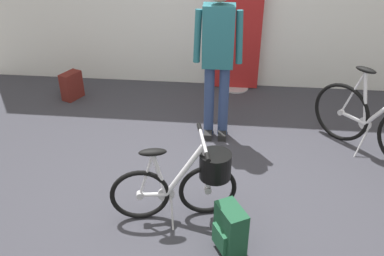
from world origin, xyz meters
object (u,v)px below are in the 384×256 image
object	(u,v)px
handbag_on_floor	(71,86)
folding_bike_foreground	(189,180)
visitor_near_wall	(218,52)
backpack_on_floor	(230,230)
floor_banner_stand	(239,33)

from	to	relation	value
handbag_on_floor	folding_bike_foreground	bearing A→B (deg)	-49.18
visitor_near_wall	backpack_on_floor	size ratio (longest dim) A/B	4.27
floor_banner_stand	handbag_on_floor	size ratio (longest dim) A/B	4.91
visitor_near_wall	handbag_on_floor	bearing A→B (deg)	159.36
folding_bike_foreground	handbag_on_floor	xyz separation A→B (m)	(-1.82, 2.10, -0.19)
folding_bike_foreground	backpack_on_floor	distance (m)	0.53
floor_banner_stand	backpack_on_floor	distance (m)	3.07
folding_bike_foreground	visitor_near_wall	xyz separation A→B (m)	(0.14, 1.37, 0.61)
folding_bike_foreground	handbag_on_floor	size ratio (longest dim) A/B	2.85
folding_bike_foreground	floor_banner_stand	bearing A→B (deg)	82.27
folding_bike_foreground	backpack_on_floor	size ratio (longest dim) A/B	2.60
floor_banner_stand	handbag_on_floor	xyz separation A→B (m)	(-2.18, -0.54, -0.63)
floor_banner_stand	folding_bike_foreground	size ratio (longest dim) A/B	1.72
floor_banner_stand	handbag_on_floor	world-z (taller)	floor_banner_stand
visitor_near_wall	floor_banner_stand	bearing A→B (deg)	80.46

